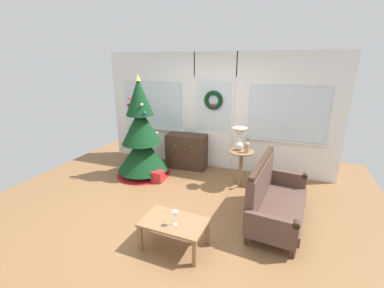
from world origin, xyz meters
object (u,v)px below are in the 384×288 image
at_px(settee_sofa, 272,197).
at_px(gift_box, 158,176).
at_px(table_lamp, 240,136).
at_px(dresser_cabinet, 187,151).
at_px(flower_vase, 247,147).
at_px(coffee_table, 174,225).
at_px(side_table, 241,161).
at_px(wine_glass, 175,215).
at_px(christmas_tree, 142,139).

bearing_deg(settee_sofa, gift_box, 166.09).
bearing_deg(table_lamp, gift_box, -164.28).
height_order(dresser_cabinet, gift_box, dresser_cabinet).
relative_size(flower_vase, coffee_table, 0.41).
xyz_separation_m(table_lamp, gift_box, (-1.54, -0.43, -0.90)).
distance_m(dresser_cabinet, side_table, 1.44).
xyz_separation_m(dresser_cabinet, wine_glass, (0.90, -2.64, 0.14)).
xyz_separation_m(side_table, table_lamp, (-0.06, 0.04, 0.50)).
height_order(table_lamp, wine_glass, table_lamp).
bearing_deg(christmas_tree, settee_sofa, -16.03).
height_order(side_table, flower_vase, flower_vase).
distance_m(dresser_cabinet, wine_glass, 2.79).
distance_m(side_table, gift_box, 1.70).
distance_m(settee_sofa, wine_glass, 1.60).
xyz_separation_m(dresser_cabinet, settee_sofa, (1.99, -1.48, -0.01)).
relative_size(christmas_tree, dresser_cabinet, 2.29).
bearing_deg(coffee_table, table_lamp, 78.43).
relative_size(dresser_cabinet, gift_box, 4.08).
height_order(side_table, gift_box, side_table).
bearing_deg(coffee_table, side_table, 76.61).
height_order(settee_sofa, table_lamp, table_lamp).
bearing_deg(flower_vase, dresser_cabinet, 157.61).
distance_m(table_lamp, flower_vase, 0.25).
xyz_separation_m(christmas_tree, table_lamp, (2.01, 0.21, 0.23)).
height_order(settee_sofa, coffee_table, settee_sofa).
xyz_separation_m(flower_vase, wine_glass, (-0.54, -2.05, -0.32)).
height_order(side_table, table_lamp, table_lamp).
relative_size(christmas_tree, coffee_table, 2.46).
distance_m(christmas_tree, dresser_cabinet, 1.09).
bearing_deg(christmas_tree, flower_vase, 2.89).
bearing_deg(table_lamp, dresser_cabinet, 158.93).
distance_m(flower_vase, wine_glass, 2.15).
relative_size(side_table, coffee_table, 0.85).
height_order(side_table, wine_glass, side_table).
bearing_deg(wine_glass, side_table, 78.32).
distance_m(christmas_tree, gift_box, 0.85).
height_order(table_lamp, gift_box, table_lamp).
bearing_deg(settee_sofa, christmas_tree, 163.97).
distance_m(dresser_cabinet, settee_sofa, 2.48).
distance_m(table_lamp, gift_box, 1.84).
bearing_deg(christmas_tree, coffee_table, -49.86).
bearing_deg(gift_box, coffee_table, -56.02).
relative_size(christmas_tree, table_lamp, 4.80).
bearing_deg(dresser_cabinet, flower_vase, -22.39).
distance_m(coffee_table, wine_glass, 0.21).
xyz_separation_m(christmas_tree, dresser_cabinet, (0.74, 0.70, -0.40)).
relative_size(table_lamp, wine_glass, 2.26).
bearing_deg(side_table, wine_glass, -101.68).
bearing_deg(flower_vase, christmas_tree, -177.11).
bearing_deg(table_lamp, coffee_table, -101.57).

